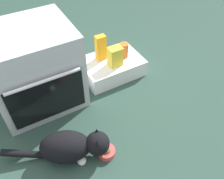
{
  "coord_description": "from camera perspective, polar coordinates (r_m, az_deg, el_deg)",
  "views": [
    {
      "loc": [
        -0.25,
        -1.11,
        1.53
      ],
      "look_at": [
        0.38,
        -0.0,
        0.25
      ],
      "focal_mm": 38.31,
      "sensor_mm": 36.0,
      "label": 1
    }
  ],
  "objects": [
    {
      "name": "cat",
      "position": [
        1.67,
        -9.66,
        -13.19
      ],
      "size": [
        0.68,
        0.38,
        0.24
      ],
      "rotation": [
        0.0,
        0.0,
        -0.44
      ],
      "color": "black",
      "rests_on": "ground"
    },
    {
      "name": "food_bowl",
      "position": [
        1.74,
        -1.37,
        -14.57
      ],
      "size": [
        0.13,
        0.13,
        0.08
      ],
      "color": "#C64C47",
      "rests_on": "ground"
    },
    {
      "name": "snack_bag",
      "position": [
        2.12,
        0.77,
        7.9
      ],
      "size": [
        0.12,
        0.09,
        0.18
      ],
      "primitive_type": "cube",
      "color": "yellow",
      "rests_on": "pantry_cabinet"
    },
    {
      "name": "juice_carton",
      "position": [
        2.17,
        -2.72,
        9.94
      ],
      "size": [
        0.09,
        0.06,
        0.24
      ],
      "primitive_type": "cube",
      "color": "orange",
      "rests_on": "pantry_cabinet"
    },
    {
      "name": "pantry_cabinet",
      "position": [
        2.27,
        -0.12,
        5.47
      ],
      "size": [
        0.56,
        0.38,
        0.16
      ],
      "primitive_type": "cube",
      "color": "white",
      "rests_on": "ground"
    },
    {
      "name": "ground",
      "position": [
        1.91,
        -10.03,
        -9.23
      ],
      "size": [
        8.0,
        8.0,
        0.0
      ],
      "primitive_type": "plane",
      "color": "#284238"
    },
    {
      "name": "oven",
      "position": [
        1.95,
        -18.05,
        4.75
      ],
      "size": [
        0.65,
        0.61,
        0.67
      ],
      "color": "#B7BABF",
      "rests_on": "ground"
    },
    {
      "name": "sauce_jar",
      "position": [
        2.23,
        2.86,
        9.33
      ],
      "size": [
        0.08,
        0.08,
        0.14
      ],
      "primitive_type": "cylinder",
      "color": "#D16023",
      "rests_on": "pantry_cabinet"
    }
  ]
}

